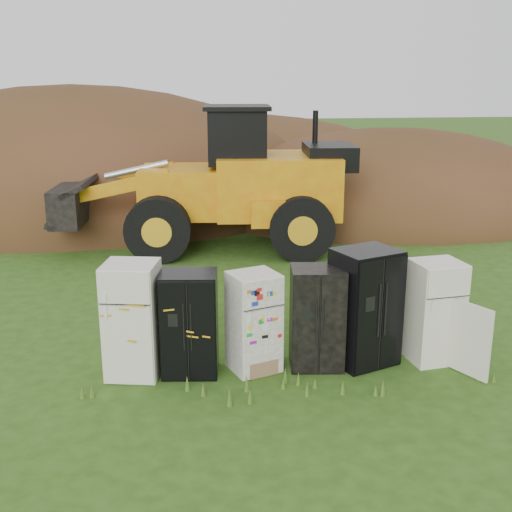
{
  "coord_description": "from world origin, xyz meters",
  "views": [
    {
      "loc": [
        -1.7,
        -9.43,
        4.59
      ],
      "look_at": [
        -0.25,
        2.0,
        1.32
      ],
      "focal_mm": 45.0,
      "sensor_mm": 36.0,
      "label": 1
    }
  ],
  "objects_px": {
    "fridge_black_side": "(190,323)",
    "fridge_sticker": "(254,322)",
    "fridge_leftmost": "(133,320)",
    "fridge_open_door": "(434,311)",
    "fridge_black_right": "(365,307)",
    "wheel_loader": "(201,179)",
    "fridge_dark_mid": "(317,318)"
  },
  "relations": [
    {
      "from": "fridge_black_side",
      "to": "fridge_sticker",
      "type": "xyz_separation_m",
      "value": [
        1.01,
        -0.01,
        -0.02
      ]
    },
    {
      "from": "fridge_leftmost",
      "to": "fridge_sticker",
      "type": "xyz_separation_m",
      "value": [
        1.89,
        -0.06,
        -0.11
      ]
    },
    {
      "from": "fridge_black_side",
      "to": "fridge_open_door",
      "type": "xyz_separation_m",
      "value": [
        3.99,
        -0.02,
        0.02
      ]
    },
    {
      "from": "fridge_black_right",
      "to": "fridge_open_door",
      "type": "relative_size",
      "value": 1.13
    },
    {
      "from": "fridge_open_door",
      "to": "fridge_black_right",
      "type": "bearing_deg",
      "value": 169.79
    },
    {
      "from": "fridge_black_right",
      "to": "wheel_loader",
      "type": "xyz_separation_m",
      "value": [
        -2.28,
        7.57,
        0.95
      ]
    },
    {
      "from": "fridge_black_right",
      "to": "fridge_open_door",
      "type": "xyz_separation_m",
      "value": [
        1.17,
        -0.06,
        -0.11
      ]
    },
    {
      "from": "fridge_leftmost",
      "to": "fridge_black_side",
      "type": "distance_m",
      "value": 0.88
    },
    {
      "from": "fridge_dark_mid",
      "to": "fridge_black_right",
      "type": "distance_m",
      "value": 0.8
    },
    {
      "from": "fridge_black_side",
      "to": "wheel_loader",
      "type": "height_order",
      "value": "wheel_loader"
    },
    {
      "from": "fridge_black_side",
      "to": "wheel_loader",
      "type": "distance_m",
      "value": 7.7
    },
    {
      "from": "fridge_dark_mid",
      "to": "wheel_loader",
      "type": "xyz_separation_m",
      "value": [
        -1.49,
        7.61,
        1.08
      ]
    },
    {
      "from": "fridge_leftmost",
      "to": "wheel_loader",
      "type": "bearing_deg",
      "value": 90.43
    },
    {
      "from": "fridge_black_right",
      "to": "fridge_sticker",
      "type": "bearing_deg",
      "value": 160.04
    },
    {
      "from": "fridge_leftmost",
      "to": "wheel_loader",
      "type": "distance_m",
      "value": 7.74
    },
    {
      "from": "fridge_sticker",
      "to": "fridge_open_door",
      "type": "xyz_separation_m",
      "value": [
        2.98,
        -0.02,
        0.04
      ]
    },
    {
      "from": "fridge_dark_mid",
      "to": "wheel_loader",
      "type": "height_order",
      "value": "wheel_loader"
    },
    {
      "from": "fridge_black_side",
      "to": "fridge_dark_mid",
      "type": "xyz_separation_m",
      "value": [
        2.04,
        -0.01,
        0.0
      ]
    },
    {
      "from": "fridge_sticker",
      "to": "fridge_dark_mid",
      "type": "xyz_separation_m",
      "value": [
        1.02,
        -0.0,
        0.02
      ]
    },
    {
      "from": "fridge_sticker",
      "to": "wheel_loader",
      "type": "distance_m",
      "value": 7.7
    },
    {
      "from": "fridge_black_right",
      "to": "fridge_open_door",
      "type": "distance_m",
      "value": 1.17
    },
    {
      "from": "fridge_sticker",
      "to": "fridge_black_right",
      "type": "bearing_deg",
      "value": -18.43
    },
    {
      "from": "fridge_sticker",
      "to": "fridge_open_door",
      "type": "relative_size",
      "value": 0.95
    },
    {
      "from": "fridge_leftmost",
      "to": "fridge_dark_mid",
      "type": "xyz_separation_m",
      "value": [
        2.91,
        -0.06,
        -0.08
      ]
    },
    {
      "from": "fridge_leftmost",
      "to": "fridge_black_side",
      "type": "height_order",
      "value": "fridge_leftmost"
    },
    {
      "from": "fridge_open_door",
      "to": "fridge_black_side",
      "type": "bearing_deg",
      "value": 172.32
    },
    {
      "from": "fridge_sticker",
      "to": "wheel_loader",
      "type": "relative_size",
      "value": 0.2
    },
    {
      "from": "fridge_black_side",
      "to": "fridge_black_right",
      "type": "bearing_deg",
      "value": 7.05
    },
    {
      "from": "fridge_black_right",
      "to": "wheel_loader",
      "type": "height_order",
      "value": "wheel_loader"
    },
    {
      "from": "fridge_sticker",
      "to": "fridge_dark_mid",
      "type": "bearing_deg",
      "value": -19.79
    },
    {
      "from": "fridge_dark_mid",
      "to": "fridge_open_door",
      "type": "height_order",
      "value": "fridge_open_door"
    },
    {
      "from": "fridge_dark_mid",
      "to": "fridge_leftmost",
      "type": "bearing_deg",
      "value": -174.87
    }
  ]
}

